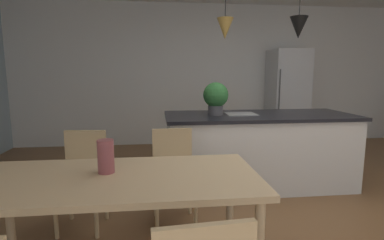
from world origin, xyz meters
TOP-DOWN VIEW (x-y plane):
  - ground_plane at (0.00, 0.00)m, footprint 10.00×8.40m
  - wall_back_kitchen at (0.00, 3.26)m, footprint 10.00×0.12m
  - dining_table at (-1.59, -0.78)m, footprint 1.85×0.86m
  - chair_far_left at (-2.00, 0.02)m, footprint 0.43×0.43m
  - chair_far_right at (-1.17, 0.02)m, footprint 0.42×0.42m
  - kitchen_island at (-0.08, 0.83)m, footprint 2.28×0.93m
  - refrigerator at (1.18, 2.86)m, footprint 0.68×0.67m
  - pendant_over_island_main at (-0.52, 0.83)m, footprint 0.19×0.19m
  - pendant_over_island_aux at (0.37, 0.83)m, footprint 0.21×0.21m
  - potted_plant_on_island at (-0.62, 0.83)m, footprint 0.30×0.30m
  - vase_on_dining_table at (-1.66, -0.70)m, footprint 0.11×0.11m

SIDE VIEW (x-z plane):
  - ground_plane at x=0.00m, z-range -0.04..0.00m
  - kitchen_island at x=-0.08m, z-range 0.01..0.92m
  - chair_far_left at x=-2.00m, z-range 0.04..0.91m
  - chair_far_right at x=-1.17m, z-range 0.04..0.91m
  - dining_table at x=-1.59m, z-range 0.30..1.04m
  - vase_on_dining_table at x=-1.66m, z-range 0.74..0.96m
  - refrigerator at x=1.18m, z-range 0.00..1.83m
  - potted_plant_on_island at x=-0.62m, z-range 0.92..1.31m
  - wall_back_kitchen at x=0.00m, z-range 0.00..2.70m
  - pendant_over_island_main at x=-0.52m, z-range 1.44..2.36m
  - pendant_over_island_aux at x=0.37m, z-range 1.48..2.38m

